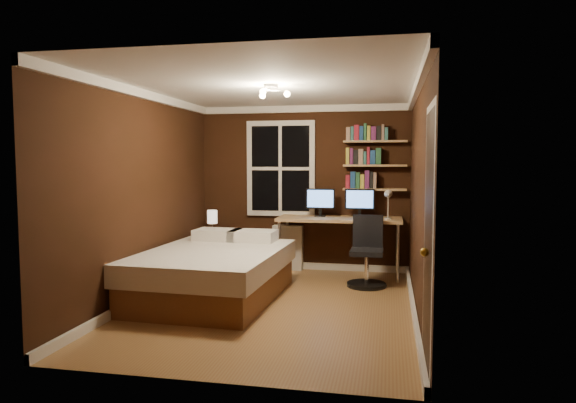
% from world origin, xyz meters
% --- Properties ---
extents(floor, '(4.20, 4.20, 0.00)m').
position_xyz_m(floor, '(0.00, 0.00, 0.00)').
color(floor, brown).
rests_on(floor, ground).
extents(wall_back, '(3.20, 0.04, 2.50)m').
position_xyz_m(wall_back, '(0.00, 2.10, 1.25)').
color(wall_back, black).
rests_on(wall_back, ground).
extents(wall_left, '(0.04, 4.20, 2.50)m').
position_xyz_m(wall_left, '(-1.60, 0.00, 1.25)').
color(wall_left, black).
rests_on(wall_left, ground).
extents(wall_right, '(0.04, 4.20, 2.50)m').
position_xyz_m(wall_right, '(1.60, 0.00, 1.25)').
color(wall_right, black).
rests_on(wall_right, ground).
extents(ceiling, '(3.20, 4.20, 0.02)m').
position_xyz_m(ceiling, '(0.00, 0.00, 2.50)').
color(ceiling, white).
rests_on(ceiling, wall_back).
extents(window, '(1.06, 0.06, 1.46)m').
position_xyz_m(window, '(-0.35, 2.06, 1.55)').
color(window, silver).
rests_on(window, wall_back).
extents(door, '(0.03, 0.82, 2.05)m').
position_xyz_m(door, '(1.59, -1.55, 1.02)').
color(door, black).
rests_on(door, ground).
extents(door_knob, '(0.06, 0.06, 0.06)m').
position_xyz_m(door_knob, '(1.55, -1.85, 1.00)').
color(door_knob, gold).
rests_on(door_knob, door).
extents(ceiling_fixture, '(0.44, 0.44, 0.18)m').
position_xyz_m(ceiling_fixture, '(0.00, -0.10, 2.40)').
color(ceiling_fixture, beige).
rests_on(ceiling_fixture, ceiling).
extents(bookshelf_lower, '(0.92, 0.22, 0.03)m').
position_xyz_m(bookshelf_lower, '(1.08, 1.98, 1.25)').
color(bookshelf_lower, '#977449').
rests_on(bookshelf_lower, wall_back).
extents(books_row_lower, '(0.42, 0.16, 0.23)m').
position_xyz_m(books_row_lower, '(1.08, 1.98, 1.38)').
color(books_row_lower, maroon).
rests_on(books_row_lower, bookshelf_lower).
extents(bookshelf_middle, '(0.92, 0.22, 0.03)m').
position_xyz_m(bookshelf_middle, '(1.08, 1.98, 1.60)').
color(bookshelf_middle, '#977449').
rests_on(bookshelf_middle, wall_back).
extents(books_row_middle, '(0.48, 0.16, 0.23)m').
position_xyz_m(books_row_middle, '(1.08, 1.98, 1.73)').
color(books_row_middle, navy).
rests_on(books_row_middle, bookshelf_middle).
extents(bookshelf_upper, '(0.92, 0.22, 0.03)m').
position_xyz_m(bookshelf_upper, '(1.08, 1.98, 1.95)').
color(bookshelf_upper, '#977449').
rests_on(bookshelf_upper, wall_back).
extents(books_row_upper, '(0.60, 0.16, 0.23)m').
position_xyz_m(books_row_upper, '(1.08, 1.98, 2.08)').
color(books_row_upper, '#265937').
rests_on(books_row_upper, bookshelf_upper).
extents(bed, '(1.65, 2.23, 0.73)m').
position_xyz_m(bed, '(-0.78, 0.19, 0.31)').
color(bed, brown).
rests_on(bed, ground).
extents(nightstand, '(0.48, 0.48, 0.49)m').
position_xyz_m(nightstand, '(-1.32, 1.66, 0.25)').
color(nightstand, brown).
rests_on(nightstand, ground).
extents(bedside_lamp, '(0.15, 0.15, 0.44)m').
position_xyz_m(bedside_lamp, '(-1.32, 1.66, 0.71)').
color(bedside_lamp, beige).
rests_on(bedside_lamp, nightstand).
extents(radiator, '(0.45, 0.16, 0.68)m').
position_xyz_m(radiator, '(-0.22, 1.98, 0.34)').
color(radiator, silver).
rests_on(radiator, ground).
extents(desk, '(1.79, 0.67, 0.85)m').
position_xyz_m(desk, '(0.59, 1.75, 0.79)').
color(desk, '#977449').
rests_on(desk, ground).
extents(monitor_left, '(0.43, 0.12, 0.41)m').
position_xyz_m(monitor_left, '(0.30, 1.83, 1.06)').
color(monitor_left, black).
rests_on(monitor_left, desk).
extents(monitor_right, '(0.43, 0.12, 0.41)m').
position_xyz_m(monitor_right, '(0.87, 1.83, 1.06)').
color(monitor_right, black).
rests_on(monitor_right, desk).
extents(desk_lamp, '(0.14, 0.32, 0.44)m').
position_xyz_m(desk_lamp, '(1.28, 1.58, 1.07)').
color(desk_lamp, silver).
rests_on(desk_lamp, desk).
extents(office_chair, '(0.52, 0.52, 0.94)m').
position_xyz_m(office_chair, '(1.01, 1.17, 0.35)').
color(office_chair, black).
rests_on(office_chair, ground).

